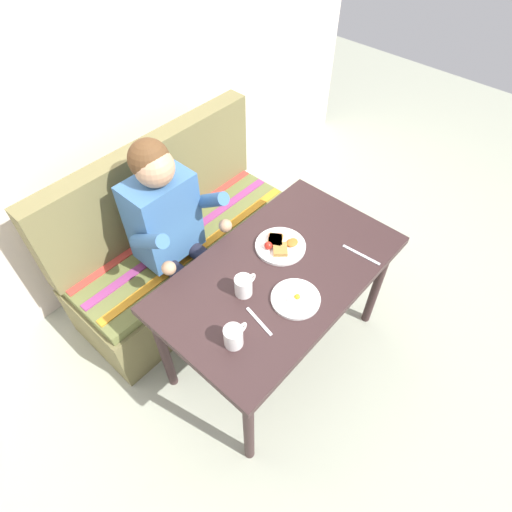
{
  "coord_description": "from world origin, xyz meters",
  "views": [
    {
      "loc": [
        -1.02,
        -0.76,
        2.28
      ],
      "look_at": [
        0.0,
        0.15,
        0.72
      ],
      "focal_mm": 30.03,
      "sensor_mm": 36.0,
      "label": 1
    }
  ],
  "objects_px": {
    "plate_breakfast": "(280,245)",
    "fork": "(259,321)",
    "plate_eggs": "(296,299)",
    "couch": "(182,248)",
    "coffee_mug_second": "(234,336)",
    "knife": "(361,255)",
    "person": "(173,226)",
    "coffee_mug": "(244,285)",
    "table": "(279,281)"
  },
  "relations": [
    {
      "from": "person",
      "to": "coffee_mug_second",
      "type": "xyz_separation_m",
      "value": [
        -0.27,
        -0.69,
        0.04
      ]
    },
    {
      "from": "table",
      "to": "plate_breakfast",
      "type": "bearing_deg",
      "value": 40.27
    },
    {
      "from": "plate_eggs",
      "to": "fork",
      "type": "height_order",
      "value": "plate_eggs"
    },
    {
      "from": "coffee_mug",
      "to": "plate_eggs",
      "type": "bearing_deg",
      "value": -58.33
    },
    {
      "from": "fork",
      "to": "coffee_mug_second",
      "type": "bearing_deg",
      "value": -172.4
    },
    {
      "from": "table",
      "to": "fork",
      "type": "height_order",
      "value": "fork"
    },
    {
      "from": "fork",
      "to": "knife",
      "type": "distance_m",
      "value": 0.62
    },
    {
      "from": "table",
      "to": "person",
      "type": "bearing_deg",
      "value": 104.05
    },
    {
      "from": "couch",
      "to": "plate_eggs",
      "type": "distance_m",
      "value": 1.01
    },
    {
      "from": "couch",
      "to": "person",
      "type": "xyz_separation_m",
      "value": [
        -0.15,
        -0.17,
        0.41
      ]
    },
    {
      "from": "coffee_mug_second",
      "to": "knife",
      "type": "relative_size",
      "value": 0.59
    },
    {
      "from": "person",
      "to": "fork",
      "type": "relative_size",
      "value": 7.13
    },
    {
      "from": "person",
      "to": "coffee_mug",
      "type": "bearing_deg",
      "value": -95.86
    },
    {
      "from": "person",
      "to": "coffee_mug",
      "type": "distance_m",
      "value": 0.55
    },
    {
      "from": "table",
      "to": "fork",
      "type": "relative_size",
      "value": 7.06
    },
    {
      "from": "table",
      "to": "couch",
      "type": "relative_size",
      "value": 0.83
    },
    {
      "from": "table",
      "to": "plate_eggs",
      "type": "bearing_deg",
      "value": -117.27
    },
    {
      "from": "fork",
      "to": "plate_breakfast",
      "type": "bearing_deg",
      "value": 39.49
    },
    {
      "from": "person",
      "to": "plate_eggs",
      "type": "bearing_deg",
      "value": -84.97
    },
    {
      "from": "table",
      "to": "coffee_mug",
      "type": "height_order",
      "value": "coffee_mug"
    },
    {
      "from": "couch",
      "to": "plate_breakfast",
      "type": "distance_m",
      "value": 0.79
    },
    {
      "from": "table",
      "to": "coffee_mug_second",
      "type": "height_order",
      "value": "coffee_mug_second"
    },
    {
      "from": "coffee_mug_second",
      "to": "knife",
      "type": "height_order",
      "value": "coffee_mug_second"
    },
    {
      "from": "person",
      "to": "plate_eggs",
      "type": "relative_size",
      "value": 5.5
    },
    {
      "from": "coffee_mug",
      "to": "fork",
      "type": "height_order",
      "value": "coffee_mug"
    },
    {
      "from": "plate_eggs",
      "to": "coffee_mug_second",
      "type": "distance_m",
      "value": 0.34
    },
    {
      "from": "couch",
      "to": "coffee_mug",
      "type": "relative_size",
      "value": 12.2
    },
    {
      "from": "coffee_mug",
      "to": "coffee_mug_second",
      "type": "bearing_deg",
      "value": -146.04
    },
    {
      "from": "person",
      "to": "knife",
      "type": "xyz_separation_m",
      "value": [
        0.48,
        -0.82,
        -0.01
      ]
    },
    {
      "from": "plate_eggs",
      "to": "knife",
      "type": "distance_m",
      "value": 0.42
    },
    {
      "from": "couch",
      "to": "fork",
      "type": "height_order",
      "value": "couch"
    },
    {
      "from": "fork",
      "to": "couch",
      "type": "bearing_deg",
      "value": 83.75
    },
    {
      "from": "knife",
      "to": "person",
      "type": "bearing_deg",
      "value": 116.51
    },
    {
      "from": "plate_eggs",
      "to": "coffee_mug",
      "type": "height_order",
      "value": "coffee_mug"
    },
    {
      "from": "plate_eggs",
      "to": "knife",
      "type": "xyz_separation_m",
      "value": [
        0.42,
        -0.07,
        -0.01
      ]
    },
    {
      "from": "plate_breakfast",
      "to": "fork",
      "type": "relative_size",
      "value": 1.46
    },
    {
      "from": "plate_breakfast",
      "to": "coffee_mug_second",
      "type": "relative_size",
      "value": 2.11
    },
    {
      "from": "plate_eggs",
      "to": "coffee_mug_second",
      "type": "xyz_separation_m",
      "value": [
        -0.34,
        0.05,
        0.04
      ]
    },
    {
      "from": "coffee_mug",
      "to": "knife",
      "type": "relative_size",
      "value": 0.59
    },
    {
      "from": "knife",
      "to": "plate_breakfast",
      "type": "bearing_deg",
      "value": 120.18
    },
    {
      "from": "person",
      "to": "coffee_mug_second",
      "type": "relative_size",
      "value": 10.27
    },
    {
      "from": "plate_breakfast",
      "to": "fork",
      "type": "height_order",
      "value": "plate_breakfast"
    },
    {
      "from": "coffee_mug",
      "to": "knife",
      "type": "xyz_separation_m",
      "value": [
        0.54,
        -0.27,
        -0.05
      ]
    },
    {
      "from": "plate_breakfast",
      "to": "knife",
      "type": "distance_m",
      "value": 0.4
    },
    {
      "from": "coffee_mug_second",
      "to": "plate_breakfast",
      "type": "bearing_deg",
      "value": 20.69
    },
    {
      "from": "table",
      "to": "plate_breakfast",
      "type": "distance_m",
      "value": 0.18
    },
    {
      "from": "person",
      "to": "fork",
      "type": "height_order",
      "value": "person"
    },
    {
      "from": "coffee_mug_second",
      "to": "person",
      "type": "bearing_deg",
      "value": 68.71
    },
    {
      "from": "plate_breakfast",
      "to": "plate_eggs",
      "type": "distance_m",
      "value": 0.32
    },
    {
      "from": "person",
      "to": "table",
      "type": "bearing_deg",
      "value": -75.95
    }
  ]
}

